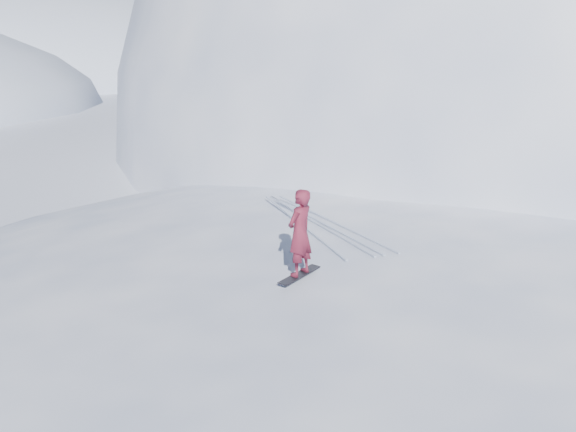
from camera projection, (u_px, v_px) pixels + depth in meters
name	position (u px, v px, depth m)	size (l,w,h in m)	color
ground	(443.00, 367.00, 13.49)	(400.00, 400.00, 0.00)	white
near_ridge	(421.00, 306.00, 16.49)	(36.00, 28.00, 4.80)	white
summit_peak	(524.00, 139.00, 42.87)	(60.00, 56.00, 56.00)	white
peak_shoulder	(420.00, 165.00, 34.35)	(28.00, 24.00, 18.00)	white
wind_bumps	(385.00, 328.00, 15.29)	(16.00, 14.40, 1.00)	white
snowboard	(300.00, 275.00, 12.75)	(1.33, 0.25, 0.02)	black
snowboarder	(300.00, 233.00, 12.44)	(0.73, 0.48, 2.00)	maroon
board_tracks	(317.00, 221.00, 16.35)	(2.09, 5.98, 0.04)	silver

